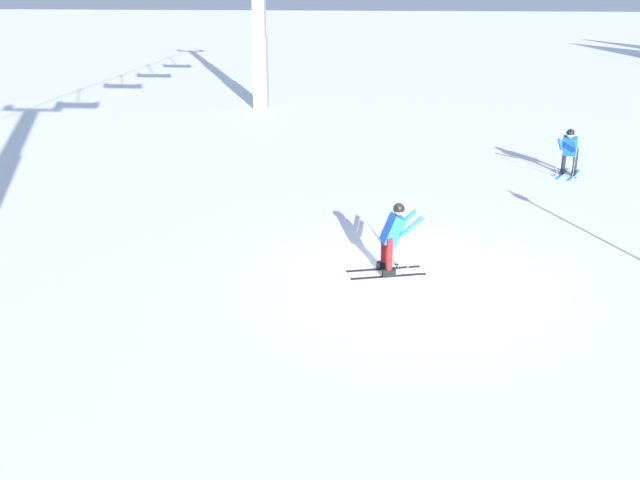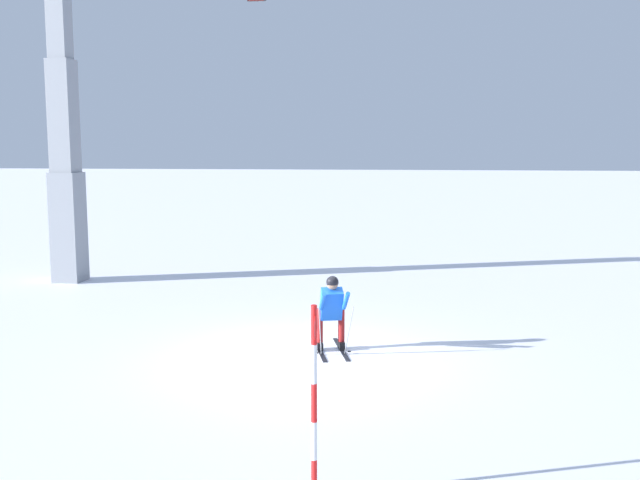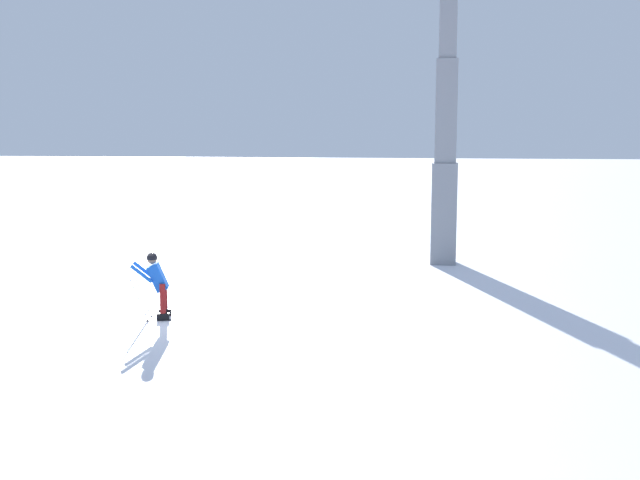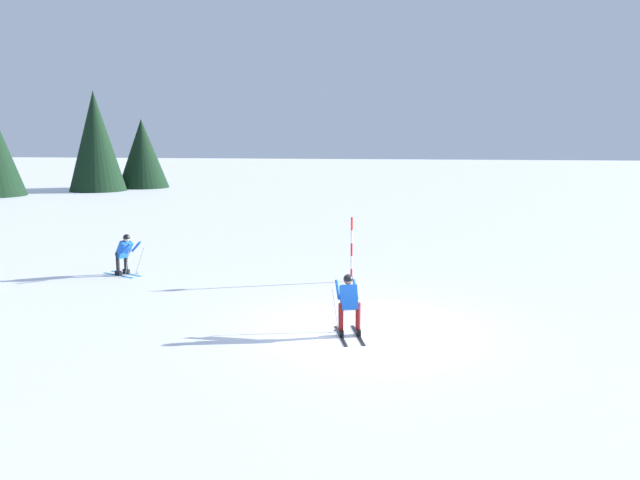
{
  "view_description": "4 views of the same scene",
  "coord_description": "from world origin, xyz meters",
  "views": [
    {
      "loc": [
        -14.54,
        0.67,
        6.01
      ],
      "look_at": [
        -0.52,
        1.99,
        1.04
      ],
      "focal_mm": 42.0,
      "sensor_mm": 36.0,
      "label": 1
    },
    {
      "loc": [
        2.17,
        -12.87,
        3.98
      ],
      "look_at": [
        -0.1,
        2.82,
        1.94
      ],
      "focal_mm": 39.33,
      "sensor_mm": 36.0,
      "label": 2
    },
    {
      "loc": [
        16.55,
        7.22,
        4.18
      ],
      "look_at": [
        1.13,
        4.46,
        2.02
      ],
      "focal_mm": 42.26,
      "sensor_mm": 36.0,
      "label": 3
    },
    {
      "loc": [
        -1.18,
        15.6,
        4.96
      ],
      "look_at": [
        0.78,
        3.2,
        2.87
      ],
      "focal_mm": 34.58,
      "sensor_mm": 36.0,
      "label": 4
    }
  ],
  "objects": [
    {
      "name": "ground_plane",
      "position": [
        0.0,
        0.0,
        0.0
      ],
      "size": [
        260.0,
        260.0,
        0.0
      ],
      "primitive_type": "plane",
      "color": "white"
    },
    {
      "name": "skier_carving_main",
      "position": [
        0.46,
        0.53,
        0.89
      ],
      "size": [
        1.02,
        1.73,
        1.67
      ],
      "color": "black",
      "rests_on": "ground_plane"
    },
    {
      "name": "lift_tower_far",
      "position": [
        21.29,
        6.9,
        4.42
      ],
      "size": [
        0.66,
        2.34,
        10.51
      ],
      "color": "gray",
      "rests_on": "ground_plane"
    },
    {
      "name": "skier_distant_uphill",
      "position": [
        9.26,
        -5.0,
        0.89
      ],
      "size": [
        1.75,
        1.21,
        1.68
      ],
      "color": "#198CCC",
      "rests_on": "ground_plane"
    }
  ]
}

